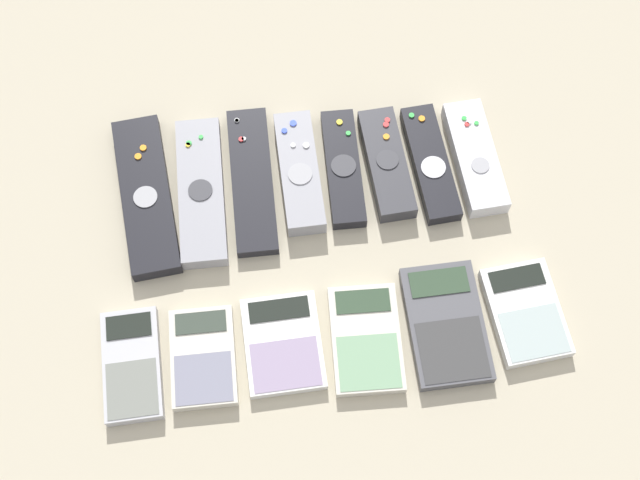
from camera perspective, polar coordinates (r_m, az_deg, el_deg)
The scene contains 15 objects.
ground_plane at distance 1.08m, azimuth 0.25°, elevation -1.98°, with size 3.00×3.00×0.00m, color #B2A88E.
remote_0 at distance 1.14m, azimuth -11.06°, elevation 2.80°, with size 0.07×0.22×0.02m.
remote_1 at distance 1.13m, azimuth -7.61°, elevation 3.09°, with size 0.06×0.20×0.02m.
remote_2 at distance 1.13m, azimuth -4.37°, elevation 3.82°, with size 0.06×0.20×0.02m.
remote_3 at distance 1.13m, azimuth -1.33°, elevation 4.35°, with size 0.05×0.16×0.03m.
remote_4 at distance 1.13m, azimuth 1.49°, elevation 4.62°, with size 0.05×0.16×0.02m.
remote_5 at distance 1.14m, azimuth 4.29°, elevation 4.89°, with size 0.05×0.15×0.03m.
remote_6 at distance 1.15m, azimuth 7.08°, elevation 4.89°, with size 0.05×0.16×0.02m.
remote_7 at distance 1.16m, azimuth 9.89°, elevation 5.23°, with size 0.06×0.16×0.03m.
calculator_0 at distance 1.06m, azimuth -11.94°, elevation -7.84°, with size 0.07×0.13×0.02m.
calculator_1 at distance 1.05m, azimuth -7.49°, elevation -7.46°, with size 0.08×0.12×0.02m.
calculator_2 at distance 1.05m, azimuth -2.38°, elevation -6.65°, with size 0.09×0.12×0.02m.
calculator_3 at distance 1.05m, azimuth 2.96°, elevation -6.34°, with size 0.09×0.14×0.02m.
calculator_4 at distance 1.06m, azimuth 8.07°, elevation -5.36°, with size 0.09×0.15×0.02m.
calculator_5 at distance 1.08m, azimuth 13.02°, elevation -4.54°, with size 0.09×0.13×0.02m.
Camera 1 is at (-0.06, -0.41, 1.00)m, focal length 50.00 mm.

